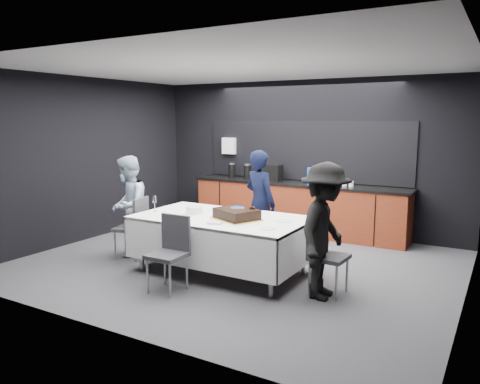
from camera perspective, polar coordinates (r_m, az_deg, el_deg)
name	(u,v)px	position (r m, az deg, el deg)	size (l,w,h in m)	color
ground	(237,264)	(6.89, -0.42, -8.77)	(6.00, 6.00, 0.00)	#424247
room_shell	(236,136)	(6.57, -0.44, 6.87)	(6.04, 5.04, 2.82)	white
kitchenette	(297,204)	(8.69, 6.91, -1.41)	(4.10, 0.64, 2.05)	#61200F
party_table	(222,227)	(6.39, -2.25, -4.23)	(2.32, 1.32, 0.78)	#99999E
cake_assembly	(237,214)	(6.18, -0.41, -2.70)	(0.71, 0.65, 0.18)	gold
plate_stack	(194,210)	(6.59, -5.57, -2.17)	(0.24, 0.24, 0.10)	white
loose_plate_near	(177,218)	(6.30, -7.74, -3.17)	(0.22, 0.22, 0.01)	white
loose_plate_right_a	(284,221)	(6.09, 5.43, -3.55)	(0.21, 0.21, 0.01)	white
loose_plate_right_b	(268,228)	(5.68, 3.48, -4.43)	(0.20, 0.20, 0.01)	white
loose_plate_far	(243,212)	(6.64, 0.38, -2.45)	(0.18, 0.18, 0.01)	white
fork_pile	(215,223)	(5.92, -3.09, -3.78)	(0.18, 0.11, 0.03)	white
champagne_flute	(155,200)	(6.80, -10.36, -1.01)	(0.06, 0.06, 0.22)	white
chair_left	(135,223)	(7.23, -12.69, -3.75)	(0.50, 0.50, 0.92)	#323238
chair_right	(323,249)	(5.77, 10.08, -6.90)	(0.44, 0.44, 0.92)	#323238
chair_near	(171,247)	(5.84, -8.43, -6.68)	(0.43, 0.43, 0.92)	#323238
person_center	(260,203)	(7.17, 2.46, -1.37)	(0.59, 0.39, 1.63)	black
person_left	(128,206)	(7.38, -13.46, -1.66)	(0.75, 0.58, 1.54)	#A4BACF
person_right	(325,231)	(5.54, 10.28, -4.72)	(1.04, 0.60, 1.61)	black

